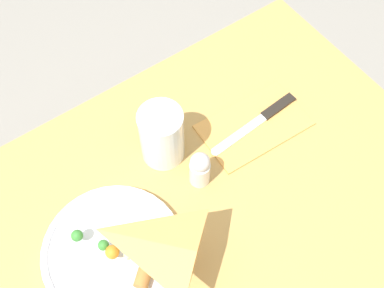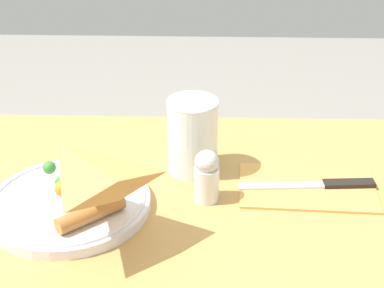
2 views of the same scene
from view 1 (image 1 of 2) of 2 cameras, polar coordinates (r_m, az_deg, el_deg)
name	(u,v)px [view 1 (image 1 of 2)]	position (r m, az deg, el deg)	size (l,w,h in m)	color
dining_table	(172,284)	(0.93, -2.42, -16.21)	(1.14, 0.76, 0.73)	tan
plate_pizza	(112,250)	(0.84, -9.45, -12.31)	(0.24, 0.24, 0.05)	white
milk_glass	(162,136)	(0.87, -3.59, 0.98)	(0.08, 0.08, 0.12)	white
napkin_folded	(254,125)	(0.96, 7.38, 2.25)	(0.21, 0.14, 0.00)	#E59E4C
butter_knife	(259,121)	(0.96, 7.90, 2.76)	(0.21, 0.03, 0.01)	black
salt_shaker	(200,169)	(0.85, 0.95, -2.93)	(0.04, 0.04, 0.08)	silver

